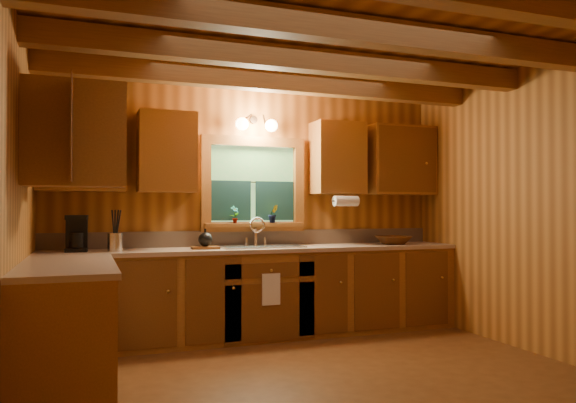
% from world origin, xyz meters
% --- Properties ---
extents(room, '(4.20, 4.20, 4.20)m').
position_xyz_m(room, '(0.00, 0.00, 1.30)').
color(room, '#5B3416').
rests_on(room, ground).
extents(ceiling_beams, '(4.20, 2.54, 0.18)m').
position_xyz_m(ceiling_beams, '(0.00, 0.00, 2.49)').
color(ceiling_beams, brown).
rests_on(ceiling_beams, room).
extents(base_cabinets, '(4.20, 2.22, 0.86)m').
position_xyz_m(base_cabinets, '(-0.49, 1.28, 0.43)').
color(base_cabinets, brown).
rests_on(base_cabinets, ground).
extents(countertop, '(4.20, 2.24, 0.04)m').
position_xyz_m(countertop, '(-0.48, 1.29, 0.88)').
color(countertop, tan).
rests_on(countertop, base_cabinets).
extents(backsplash, '(4.20, 0.02, 0.16)m').
position_xyz_m(backsplash, '(0.00, 1.89, 0.98)').
color(backsplash, tan).
rests_on(backsplash, room).
extents(dishwasher_panel, '(0.02, 0.60, 0.80)m').
position_xyz_m(dishwasher_panel, '(-1.47, 0.68, 0.43)').
color(dishwasher_panel, white).
rests_on(dishwasher_panel, base_cabinets).
extents(upper_cabinets, '(4.19, 1.77, 0.78)m').
position_xyz_m(upper_cabinets, '(-0.56, 1.42, 1.84)').
color(upper_cabinets, brown).
rests_on(upper_cabinets, room).
extents(window, '(1.12, 0.08, 1.00)m').
position_xyz_m(window, '(0.00, 1.87, 1.53)').
color(window, brown).
rests_on(window, room).
extents(window_sill, '(1.06, 0.14, 0.04)m').
position_xyz_m(window_sill, '(0.00, 1.82, 1.12)').
color(window_sill, brown).
rests_on(window_sill, room).
extents(wall_sconce, '(0.45, 0.21, 0.17)m').
position_xyz_m(wall_sconce, '(0.00, 1.75, 2.16)').
color(wall_sconce, black).
rests_on(wall_sconce, room).
extents(paper_towel_roll, '(0.27, 0.11, 0.11)m').
position_xyz_m(paper_towel_roll, '(0.92, 1.53, 1.37)').
color(paper_towel_roll, white).
rests_on(paper_towel_roll, upper_cabinets).
extents(dish_towel, '(0.18, 0.01, 0.30)m').
position_xyz_m(dish_towel, '(0.00, 1.26, 0.52)').
color(dish_towel, white).
rests_on(dish_towel, base_cabinets).
extents(sink, '(0.82, 0.48, 0.43)m').
position_xyz_m(sink, '(0.00, 1.60, 0.86)').
color(sink, silver).
rests_on(sink, countertop).
extents(coffee_maker, '(0.19, 0.24, 0.33)m').
position_xyz_m(coffee_maker, '(-1.74, 1.63, 1.06)').
color(coffee_maker, black).
rests_on(coffee_maker, countertop).
extents(utensil_crock, '(0.13, 0.13, 0.38)m').
position_xyz_m(utensil_crock, '(-1.41, 1.52, 0.99)').
color(utensil_crock, silver).
rests_on(utensil_crock, countertop).
extents(cutting_board, '(0.27, 0.20, 0.02)m').
position_xyz_m(cutting_board, '(-0.58, 1.54, 0.91)').
color(cutting_board, brown).
rests_on(cutting_board, countertop).
extents(teakettle, '(0.14, 0.14, 0.17)m').
position_xyz_m(teakettle, '(-0.58, 1.54, 0.99)').
color(teakettle, black).
rests_on(teakettle, cutting_board).
extents(wicker_basket, '(0.44, 0.44, 0.09)m').
position_xyz_m(wicker_basket, '(1.49, 1.53, 0.95)').
color(wicker_basket, '#48230C').
rests_on(wicker_basket, countertop).
extents(potted_plant_left, '(0.11, 0.10, 0.18)m').
position_xyz_m(potted_plant_left, '(-0.22, 1.80, 1.23)').
color(potted_plant_left, brown).
rests_on(potted_plant_left, window_sill).
extents(potted_plant_right, '(0.12, 0.10, 0.19)m').
position_xyz_m(potted_plant_right, '(0.19, 1.78, 1.23)').
color(potted_plant_right, brown).
rests_on(potted_plant_right, window_sill).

